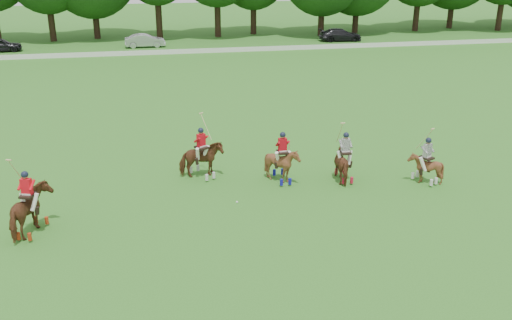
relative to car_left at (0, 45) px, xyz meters
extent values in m
plane|color=#2F6A1E|center=(15.86, -42.50, -0.68)|extent=(180.00, 180.00, 0.00)
cylinder|color=black|center=(4.23, 5.99, 1.65)|extent=(0.70, 0.70, 4.64)
cylinder|color=black|center=(8.87, 7.02, 1.48)|extent=(0.70, 0.70, 4.31)
cylinder|color=black|center=(15.82, 5.50, 1.94)|extent=(0.70, 0.70, 5.24)
cylinder|color=black|center=(22.48, 5.74, 1.92)|extent=(0.70, 0.70, 5.19)
cylinder|color=black|center=(26.92, 7.12, 1.56)|extent=(0.70, 0.70, 4.48)
cylinder|color=black|center=(34.39, 4.32, 1.43)|extent=(0.70, 0.70, 4.21)
cylinder|color=black|center=(39.11, 5.67, 1.36)|extent=(0.70, 0.70, 4.07)
cylinder|color=black|center=(47.02, 5.88, 1.72)|extent=(0.70, 0.70, 4.79)
cylinder|color=black|center=(52.45, 7.42, 1.55)|extent=(0.70, 0.70, 4.44)
cylinder|color=black|center=(57.27, 4.24, 1.75)|extent=(0.70, 0.70, 4.86)
cube|color=white|center=(15.86, -4.50, -0.46)|extent=(120.00, 0.10, 0.44)
imported|color=black|center=(0.00, 0.00, 0.00)|extent=(4.11, 1.98, 1.35)
imported|color=#ADAEB3|center=(14.12, 0.00, 0.00)|extent=(4.17, 1.58, 1.36)
imported|color=black|center=(35.32, 0.00, 0.00)|extent=(4.76, 2.17, 1.35)
imported|color=#532716|center=(9.53, -40.62, 0.21)|extent=(1.57, 2.31, 1.78)
cube|color=black|center=(9.53, -40.62, 0.87)|extent=(0.59, 0.67, 0.08)
cylinder|color=tan|center=(9.24, -40.53, 1.79)|extent=(0.27, 0.74, 1.08)
imported|color=#532716|center=(16.24, -36.36, 0.15)|extent=(2.14, 2.05, 1.66)
cube|color=black|center=(16.24, -36.36, 0.76)|extent=(0.66, 0.71, 0.08)
cylinder|color=tan|center=(16.49, -36.21, 1.68)|extent=(0.42, 0.68, 1.08)
imported|color=#532716|center=(19.71, -37.57, 0.14)|extent=(1.38, 1.53, 1.63)
cube|color=black|center=(19.71, -37.57, 0.73)|extent=(0.46, 0.58, 0.08)
cylinder|color=tan|center=(20.01, -37.55, 0.65)|extent=(0.04, 0.21, 1.29)
imported|color=#532716|center=(22.49, -37.97, 0.10)|extent=(0.91, 1.87, 1.56)
cube|color=black|center=(22.49, -37.97, 0.67)|extent=(0.46, 0.58, 0.08)
cylinder|color=tan|center=(22.19, -37.95, 1.59)|extent=(0.06, 0.77, 1.08)
imported|color=#532716|center=(25.93, -38.94, 0.02)|extent=(1.55, 1.62, 1.39)
cube|color=black|center=(25.93, -38.94, 0.52)|extent=(0.64, 0.69, 0.08)
cylinder|color=tan|center=(25.66, -39.06, 1.44)|extent=(0.36, 0.71, 1.08)
sphere|color=white|center=(17.35, -39.45, -0.63)|extent=(0.09, 0.09, 0.09)
camera|label=1|loc=(14.03, -60.61, 9.34)|focal=40.00mm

